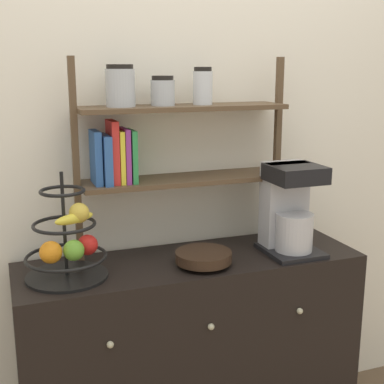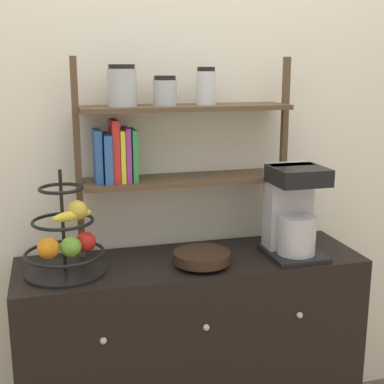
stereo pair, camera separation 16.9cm
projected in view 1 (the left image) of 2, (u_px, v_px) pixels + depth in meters
name	position (u px, v px, depth m)	size (l,w,h in m)	color
wall_back	(170.00, 128.00, 2.15)	(7.00, 0.05, 2.60)	silver
sideboard	(191.00, 357.00, 2.13)	(1.31, 0.42, 0.82)	black
coffee_maker	(289.00, 209.00, 2.09)	(0.21, 0.23, 0.35)	black
fruit_stand	(68.00, 245.00, 1.83)	(0.28, 0.28, 0.38)	black
wooden_bowl	(204.00, 257.00, 1.97)	(0.21, 0.21, 0.05)	black
shelf_hutch	(157.00, 135.00, 2.01)	(0.84, 0.20, 0.75)	brown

